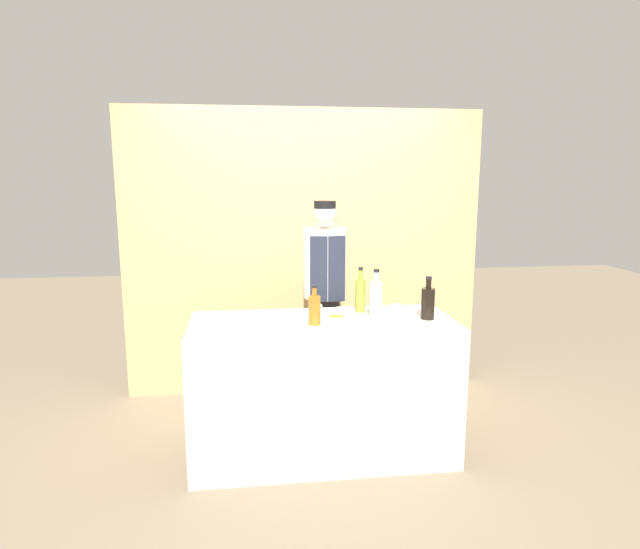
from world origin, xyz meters
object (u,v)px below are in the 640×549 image
bottle_soy (428,302)px  sauce_bowl_white (343,311)px  sauce_bowl_yellow (336,320)px  bottle_clear (376,299)px  cutting_board (234,324)px  cup_cream (396,311)px  chef_center (325,299)px  cup_steel (316,313)px  sauce_bowl_orange (286,328)px  bottle_amber (314,309)px  bottle_oil (360,295)px

bottle_soy → sauce_bowl_white: bearing=160.9°
sauce_bowl_yellow → bottle_clear: bottle_clear is taller
bottle_clear → cutting_board: bearing=-174.8°
bottle_soy → cutting_board: bearing=-179.8°
cup_cream → chef_center: chef_center is taller
cutting_board → chef_center: chef_center is taller
cutting_board → cup_steel: size_ratio=3.65×
sauce_bowl_orange → bottle_amber: bottle_amber is taller
bottle_oil → sauce_bowl_yellow: bearing=-124.8°
sauce_bowl_yellow → bottle_oil: (0.22, 0.31, 0.09)m
bottle_soy → cup_steel: (-0.73, 0.06, -0.06)m
sauce_bowl_yellow → bottle_clear: 0.34m
bottle_clear → bottle_amber: bearing=-164.2°
sauce_bowl_white → bottle_amber: bottle_amber is taller
cutting_board → cup_cream: cup_cream is taller
sauce_bowl_orange → bottle_clear: bottle_clear is taller
sauce_bowl_white → cup_cream: bearing=-15.4°
sauce_bowl_orange → cup_cream: cup_cream is taller
bottle_amber → bottle_oil: 0.45m
sauce_bowl_orange → sauce_bowl_yellow: size_ratio=1.15×
sauce_bowl_white → bottle_clear: 0.25m
cutting_board → bottle_soy: size_ratio=1.32×
sauce_bowl_white → bottle_amber: size_ratio=0.52×
bottle_clear → cup_steel: (-0.40, -0.02, -0.08)m
cutting_board → chef_center: bearing=47.2°
cup_cream → chef_center: size_ratio=0.05×
sauce_bowl_orange → sauce_bowl_white: (0.42, 0.36, -0.00)m
bottle_oil → cup_steel: size_ratio=3.06×
sauce_bowl_orange → cutting_board: (-0.31, 0.17, -0.02)m
sauce_bowl_yellow → cup_steel: size_ratio=1.28×
sauce_bowl_orange → sauce_bowl_white: 0.55m
bottle_soy → bottle_clear: (-0.33, 0.08, 0.02)m
sauce_bowl_white → bottle_oil: (0.13, 0.06, 0.10)m
chef_center → sauce_bowl_orange: bearing=-112.0°
sauce_bowl_white → bottle_amber: (-0.23, -0.22, 0.08)m
sauce_bowl_orange → bottle_soy: bearing=10.7°
bottle_amber → bottle_clear: bottle_clear is taller
bottle_soy → bottle_clear: bottle_clear is taller
sauce_bowl_yellow → chef_center: 0.80m
sauce_bowl_white → cup_steel: 0.24m
sauce_bowl_yellow → sauce_bowl_white: sauce_bowl_yellow is taller
chef_center → sauce_bowl_yellow: bearing=-92.6°
bottle_clear → chef_center: chef_center is taller
sauce_bowl_white → chef_center: bearing=95.6°
cup_steel → bottle_soy: bearing=-5.0°
bottle_amber → cup_steel: size_ratio=2.49×
sauce_bowl_yellow → bottle_soy: bottle_soy is taller
cutting_board → cup_steel: cup_steel is taller
bottle_clear → cup_cream: bearing=4.2°
bottle_clear → cup_cream: bottle_clear is taller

